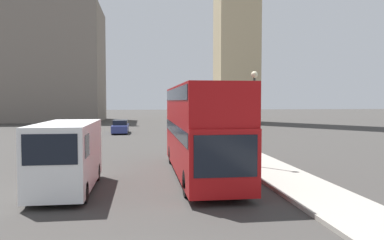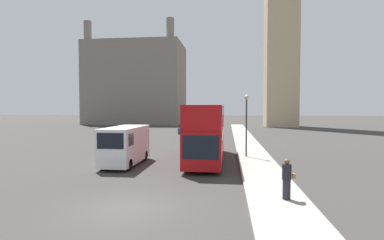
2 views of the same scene
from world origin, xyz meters
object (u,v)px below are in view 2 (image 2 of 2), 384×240
red_double_decker_bus (207,130)px  pedestrian (287,179)px  street_lamp (246,115)px  parked_sedan (185,129)px  white_van (125,145)px

red_double_decker_bus → pedestrian: red_double_decker_bus is taller
red_double_decker_bus → street_lamp: street_lamp is taller
red_double_decker_bus → pedestrian: (4.16, -9.86, -1.37)m
red_double_decker_bus → street_lamp: (3.12, 1.53, 1.11)m
pedestrian → street_lamp: size_ratio=0.35×
pedestrian → parked_sedan: pedestrian is taller
red_double_decker_bus → parked_sedan: (-5.19, 24.83, -1.74)m
pedestrian → street_lamp: 11.71m
red_double_decker_bus → pedestrian: 10.79m
white_van → pedestrian: bearing=-37.1°
red_double_decker_bus → street_lamp: 3.65m
red_double_decker_bus → parked_sedan: size_ratio=2.35×
street_lamp → parked_sedan: (-8.31, 23.30, -2.84)m
red_double_decker_bus → white_van: size_ratio=1.93×
red_double_decker_bus → pedestrian: size_ratio=6.15×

